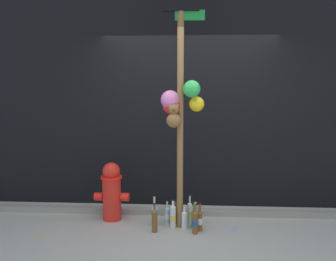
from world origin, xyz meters
TOP-DOWN VIEW (x-y plane):
  - ground_plane at (0.00, 0.00)m, footprint 14.00×14.00m
  - building_wall at (0.00, 1.32)m, footprint 10.00×0.20m
  - curb_strip at (0.00, 0.83)m, footprint 8.00×0.12m
  - memorial_post at (-0.12, 0.40)m, footprint 0.54×0.36m
  - fire_hydrant at (-1.03, 0.61)m, footprint 0.47×0.28m
  - bottle_0 at (-0.42, 0.24)m, footprint 0.07×0.07m
  - bottle_1 at (-0.17, 0.53)m, footprint 0.07×0.07m
  - bottle_2 at (-0.28, 0.51)m, footprint 0.07×0.07m
  - bottle_3 at (-0.19, 0.38)m, footprint 0.07×0.07m
  - bottle_4 at (-0.44, 0.42)m, footprint 0.07×0.07m
  - bottle_5 at (0.02, 0.50)m, footprint 0.06×0.06m
  - bottle_6 at (-0.05, 0.36)m, footprint 0.07×0.07m
  - bottle_7 at (0.14, 0.31)m, footprint 0.07×0.07m
  - bottle_8 at (0.09, 0.21)m, footprint 0.07×0.07m
  - bottle_9 at (0.07, 0.38)m, footprint 0.07×0.07m
  - litter_0 at (0.56, 0.35)m, footprint 0.17×0.19m
  - litter_1 at (-1.79, 0.02)m, footprint 0.14×0.08m

SIDE VIEW (x-z plane):
  - ground_plane at x=0.00m, z-range 0.00..0.00m
  - litter_0 at x=0.56m, z-range 0.00..0.01m
  - litter_1 at x=-1.79m, z-range 0.00..0.01m
  - curb_strip at x=0.00m, z-range 0.00..0.08m
  - bottle_2 at x=-0.28m, z-range -0.04..0.26m
  - bottle_6 at x=-0.05m, z-range -0.03..0.28m
  - bottle_1 at x=-0.17m, z-range -0.03..0.28m
  - bottle_9 at x=0.07m, z-range -0.04..0.30m
  - bottle_7 at x=0.14m, z-range -0.04..0.32m
  - bottle_4 at x=-0.44m, z-range -0.04..0.35m
  - bottle_8 at x=0.09m, z-range -0.05..0.35m
  - bottle_3 at x=-0.19m, z-range -0.03..0.34m
  - bottle_0 at x=-0.42m, z-range -0.03..0.34m
  - bottle_5 at x=0.02m, z-range -0.04..0.35m
  - fire_hydrant at x=-1.03m, z-range 0.00..0.79m
  - building_wall at x=0.00m, z-range 0.00..3.52m
  - memorial_post at x=-0.12m, z-range 0.26..3.30m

